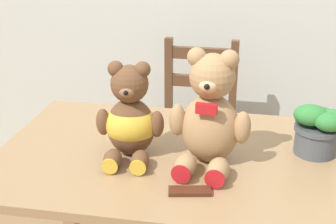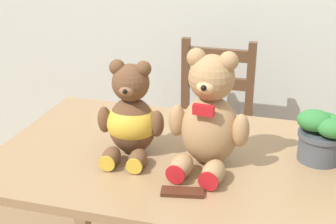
% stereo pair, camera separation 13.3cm
% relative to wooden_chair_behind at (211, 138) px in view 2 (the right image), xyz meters
% --- Properties ---
extents(dining_table, '(1.29, 0.80, 0.75)m').
position_rel_wooden_chair_behind_xyz_m(dining_table, '(0.04, -0.78, 0.19)').
color(dining_table, '#9E7A51').
rests_on(dining_table, ground_plane).
extents(wooden_chair_behind, '(0.38, 0.40, 0.93)m').
position_rel_wooden_chair_behind_xyz_m(wooden_chair_behind, '(0.00, 0.00, 0.00)').
color(wooden_chair_behind, brown).
rests_on(wooden_chair_behind, ground_plane).
extents(teddy_bear_left, '(0.23, 0.24, 0.33)m').
position_rel_wooden_chair_behind_xyz_m(teddy_bear_left, '(-0.13, -0.81, 0.44)').
color(teddy_bear_left, brown).
rests_on(teddy_bear_left, dining_table).
extents(teddy_bear_right, '(0.27, 0.28, 0.38)m').
position_rel_wooden_chair_behind_xyz_m(teddy_bear_right, '(0.13, -0.82, 0.47)').
color(teddy_bear_right, tan).
rests_on(teddy_bear_right, dining_table).
extents(potted_plant, '(0.18, 0.16, 0.18)m').
position_rel_wooden_chair_behind_xyz_m(potted_plant, '(0.49, -0.69, 0.40)').
color(potted_plant, '#4C5156').
rests_on(potted_plant, dining_table).
extents(chocolate_bar, '(0.13, 0.07, 0.01)m').
position_rel_wooden_chair_behind_xyz_m(chocolate_bar, '(0.10, -1.02, 0.31)').
color(chocolate_bar, '#472314').
rests_on(chocolate_bar, dining_table).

